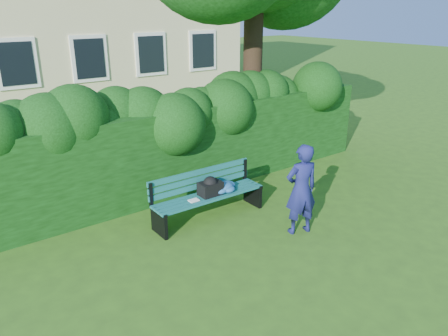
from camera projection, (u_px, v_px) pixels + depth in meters
ground at (244, 227)px, 7.82m from camera, size 80.00×80.00×0.00m
hedge at (178, 149)px, 9.15m from camera, size 10.00×1.00×1.80m
park_bench at (211, 191)px, 8.05m from camera, size 2.19×0.59×0.89m
man_reading at (301, 189)px, 7.38m from camera, size 0.67×0.53×1.60m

